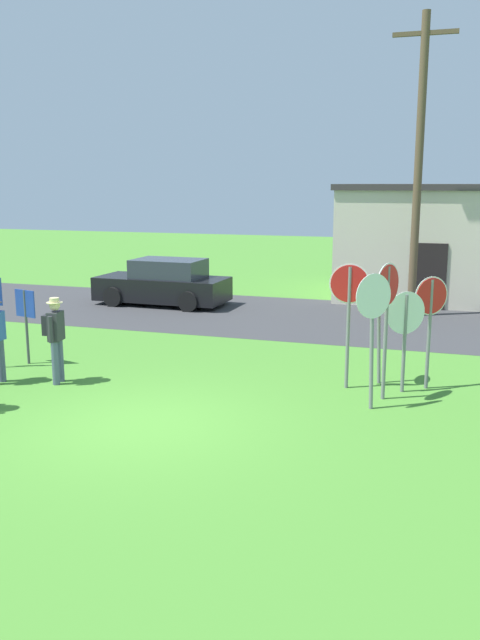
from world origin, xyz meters
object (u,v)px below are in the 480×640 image
at_px(stop_sign_low_front, 349,303).
at_px(stop_sign_center_cluster, 430,313).
at_px(person_in_dark_shirt, 55,334).
at_px(utility_pole, 419,163).
at_px(parked_car_on_street, 164,284).
at_px(info_panel_leftmost, 26,313).
at_px(stop_sign_leaning_left, 405,324).
at_px(stop_sign_leaning_right, 380,308).
at_px(stop_sign_rear_left, 387,306).
at_px(stop_sign_nearest, 373,317).

xyz_separation_m(stop_sign_low_front, stop_sign_center_cluster, (1.50, 0.44, -0.18)).
bearing_deg(person_in_dark_shirt, utility_pole, 55.53).
distance_m(parked_car_on_street, stop_sign_center_cluster, 11.09).
relative_size(person_in_dark_shirt, info_panel_leftmost, 1.05).
xyz_separation_m(parked_car_on_street, stop_sign_leaning_left, (8.21, -7.25, 0.64)).
distance_m(stop_sign_leaning_left, person_in_dark_shirt, 6.83).
bearing_deg(parked_car_on_street, stop_sign_center_cluster, -38.54).
relative_size(stop_sign_leaning_right, stop_sign_center_cluster, 1.02).
xyz_separation_m(stop_sign_leaning_right, stop_sign_rear_left, (0.23, -1.01, 0.23)).
bearing_deg(stop_sign_rear_left, stop_sign_low_front, 147.60).
xyz_separation_m(stop_sign_rear_left, info_panel_leftmost, (-7.77, 0.13, -0.61)).
distance_m(parked_car_on_street, stop_sign_leaning_left, 10.98).
bearing_deg(stop_sign_center_cluster, info_panel_leftmost, -174.68).
xyz_separation_m(stop_sign_leaning_left, person_in_dark_shirt, (-6.65, -1.50, -0.32)).
distance_m(stop_sign_low_front, person_in_dark_shirt, 5.81).
xyz_separation_m(stop_sign_leaning_left, stop_sign_rear_left, (-0.31, -0.56, 0.42)).
bearing_deg(stop_sign_center_cluster, stop_sign_leaning_right, 175.16).
bearing_deg(stop_sign_nearest, info_panel_leftmost, 174.59).
distance_m(stop_sign_leaning_right, stop_sign_nearest, 1.60).
height_order(stop_sign_rear_left, stop_sign_center_cluster, stop_sign_rear_left).
distance_m(stop_sign_low_front, info_panel_leftmost, 7.05).
distance_m(stop_sign_rear_left, info_panel_leftmost, 7.80).
xyz_separation_m(parked_car_on_street, stop_sign_nearest, (7.72, -8.40, 0.98)).
relative_size(stop_sign_leaning_left, stop_sign_rear_left, 0.77).
bearing_deg(stop_sign_leaning_right, stop_sign_center_cluster, -4.84).
distance_m(stop_sign_leaning_right, stop_sign_rear_left, 1.06).
xyz_separation_m(parked_car_on_street, stop_sign_low_front, (7.15, -7.33, 1.00)).
xyz_separation_m(stop_sign_leaning_left, stop_sign_low_front, (-1.06, -0.08, 0.35)).
xyz_separation_m(utility_pole, info_panel_leftmost, (-7.78, -8.17, -3.36)).
bearing_deg(utility_pole, stop_sign_nearest, -91.20).
bearing_deg(person_in_dark_shirt, stop_sign_center_cluster, 14.75).
relative_size(stop_sign_center_cluster, person_in_dark_shirt, 1.27).
bearing_deg(stop_sign_center_cluster, parked_car_on_street, 141.46).
relative_size(stop_sign_nearest, stop_sign_rear_left, 0.95).
xyz_separation_m(stop_sign_rear_left, person_in_dark_shirt, (-6.35, -0.94, -0.74)).
xyz_separation_m(utility_pole, stop_sign_leaning_left, (0.30, -7.75, -3.17)).
bearing_deg(stop_sign_leaning_left, utility_pole, 92.25).
relative_size(parked_car_on_street, person_in_dark_shirt, 2.50).
height_order(parked_car_on_street, stop_sign_rear_left, stop_sign_rear_left).
height_order(stop_sign_nearest, stop_sign_rear_left, stop_sign_rear_left).
xyz_separation_m(stop_sign_leaning_right, person_in_dark_shirt, (-6.12, -1.95, -0.51)).
bearing_deg(stop_sign_leaning_right, stop_sign_rear_left, -77.30).
bearing_deg(info_panel_leftmost, person_in_dark_shirt, -36.92).
height_order(stop_sign_leaning_right, stop_sign_nearest, stop_sign_nearest).
bearing_deg(stop_sign_nearest, utility_pole, 88.80).
xyz_separation_m(stop_sign_low_front, person_in_dark_shirt, (-5.59, -1.42, -0.67)).
height_order(stop_sign_nearest, person_in_dark_shirt, stop_sign_nearest).
bearing_deg(stop_sign_leaning_left, parked_car_on_street, 138.55).
xyz_separation_m(stop_sign_nearest, stop_sign_rear_left, (0.18, 0.59, 0.09)).
bearing_deg(stop_sign_rear_left, stop_sign_leaning_right, 102.70).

